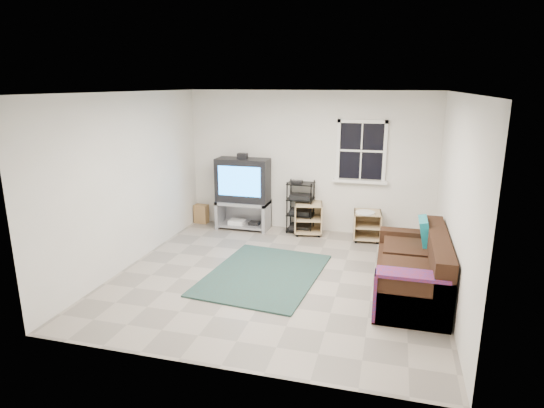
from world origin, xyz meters
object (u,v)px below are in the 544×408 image
(av_rack, at_px, (300,210))
(sofa, at_px, (414,271))
(side_table_left, at_px, (309,217))
(side_table_right, at_px, (367,223))
(tv_unit, at_px, (243,188))

(av_rack, distance_m, sofa, 2.95)
(side_table_left, height_order, side_table_right, side_table_left)
(av_rack, bearing_deg, tv_unit, -176.19)
(side_table_left, bearing_deg, side_table_right, -5.13)
(side_table_left, xyz_separation_m, sofa, (1.82, -2.15, 0.01))
(av_rack, xyz_separation_m, sofa, (1.98, -2.18, -0.11))
(side_table_right, distance_m, sofa, 2.18)
(tv_unit, bearing_deg, sofa, -34.39)
(tv_unit, relative_size, av_rack, 1.50)
(tv_unit, relative_size, side_table_right, 2.67)
(av_rack, xyz_separation_m, side_table_left, (0.16, -0.03, -0.11))
(tv_unit, bearing_deg, side_table_left, 1.86)
(side_table_right, height_order, sofa, sofa)
(tv_unit, height_order, av_rack, tv_unit)
(side_table_left, relative_size, side_table_right, 1.07)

